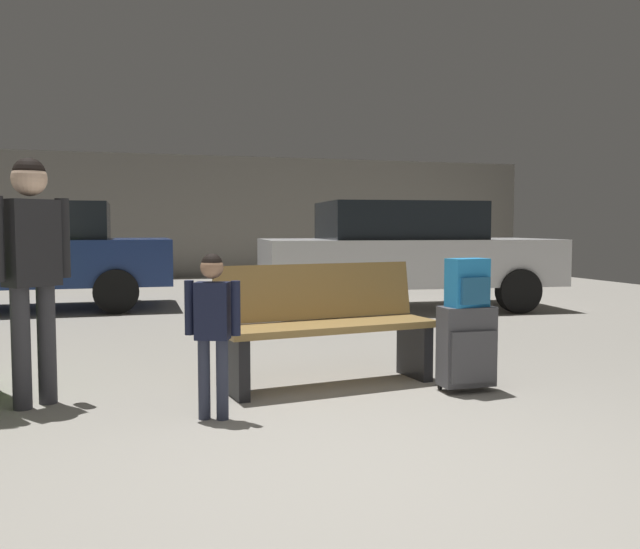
{
  "coord_description": "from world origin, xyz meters",
  "views": [
    {
      "loc": [
        -1.05,
        -2.99,
        1.17
      ],
      "look_at": [
        0.23,
        1.3,
        0.85
      ],
      "focal_mm": 38.12,
      "sensor_mm": 36.0,
      "label": 1
    }
  ],
  "objects_px": {
    "child": "(212,318)",
    "adult": "(31,254)",
    "backpack_bright": "(468,283)",
    "parked_car_far": "(23,252)",
    "parked_car_near": "(405,252)",
    "bench": "(326,325)",
    "suitcase": "(467,347)"
  },
  "relations": [
    {
      "from": "suitcase",
      "to": "parked_car_near",
      "type": "height_order",
      "value": "parked_car_near"
    },
    {
      "from": "child",
      "to": "parked_car_far",
      "type": "relative_size",
      "value": 0.24
    },
    {
      "from": "adult",
      "to": "bench",
      "type": "bearing_deg",
      "value": 1.58
    },
    {
      "from": "backpack_bright",
      "to": "child",
      "type": "relative_size",
      "value": 0.34
    },
    {
      "from": "bench",
      "to": "parked_car_near",
      "type": "xyz_separation_m",
      "value": [
        2.45,
        4.14,
        0.36
      ]
    },
    {
      "from": "suitcase",
      "to": "parked_car_near",
      "type": "xyz_separation_m",
      "value": [
        1.56,
        4.64,
        0.48
      ]
    },
    {
      "from": "suitcase",
      "to": "parked_car_near",
      "type": "distance_m",
      "value": 4.92
    },
    {
      "from": "child",
      "to": "suitcase",
      "type": "bearing_deg",
      "value": 5.84
    },
    {
      "from": "backpack_bright",
      "to": "parked_car_far",
      "type": "relative_size",
      "value": 0.08
    },
    {
      "from": "parked_car_near",
      "to": "bench",
      "type": "bearing_deg",
      "value": -120.63
    },
    {
      "from": "backpack_bright",
      "to": "parked_car_near",
      "type": "bearing_deg",
      "value": 71.4
    },
    {
      "from": "suitcase",
      "to": "backpack_bright",
      "type": "height_order",
      "value": "backpack_bright"
    },
    {
      "from": "bench",
      "to": "child",
      "type": "bearing_deg",
      "value": -143.43
    },
    {
      "from": "child",
      "to": "adult",
      "type": "xyz_separation_m",
      "value": [
        -1.07,
        0.63,
        0.37
      ]
    },
    {
      "from": "backpack_bright",
      "to": "parked_car_far",
      "type": "height_order",
      "value": "parked_car_far"
    },
    {
      "from": "suitcase",
      "to": "parked_car_far",
      "type": "xyz_separation_m",
      "value": [
        -3.63,
        6.03,
        0.48
      ]
    },
    {
      "from": "backpack_bright",
      "to": "adult",
      "type": "relative_size",
      "value": 0.21
    },
    {
      "from": "child",
      "to": "parked_car_far",
      "type": "height_order",
      "value": "parked_car_far"
    },
    {
      "from": "suitcase",
      "to": "backpack_bright",
      "type": "xyz_separation_m",
      "value": [
        0.0,
        -0.0,
        0.45
      ]
    },
    {
      "from": "parked_car_far",
      "to": "child",
      "type": "bearing_deg",
      "value": -73.74
    },
    {
      "from": "backpack_bright",
      "to": "adult",
      "type": "bearing_deg",
      "value": 171.18
    },
    {
      "from": "child",
      "to": "adult",
      "type": "distance_m",
      "value": 1.3
    },
    {
      "from": "parked_car_far",
      "to": "parked_car_near",
      "type": "height_order",
      "value": "same"
    },
    {
      "from": "child",
      "to": "adult",
      "type": "height_order",
      "value": "adult"
    },
    {
      "from": "suitcase",
      "to": "adult",
      "type": "relative_size",
      "value": 0.38
    },
    {
      "from": "adult",
      "to": "suitcase",
      "type": "bearing_deg",
      "value": -8.82
    },
    {
      "from": "backpack_bright",
      "to": "child",
      "type": "distance_m",
      "value": 1.83
    },
    {
      "from": "suitcase",
      "to": "parked_car_far",
      "type": "bearing_deg",
      "value": 121.02
    },
    {
      "from": "suitcase",
      "to": "backpack_bright",
      "type": "distance_m",
      "value": 0.45
    },
    {
      "from": "bench",
      "to": "parked_car_far",
      "type": "relative_size",
      "value": 0.4
    },
    {
      "from": "backpack_bright",
      "to": "parked_car_near",
      "type": "relative_size",
      "value": 0.08
    },
    {
      "from": "suitcase",
      "to": "parked_car_near",
      "type": "bearing_deg",
      "value": 71.39
    }
  ]
}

